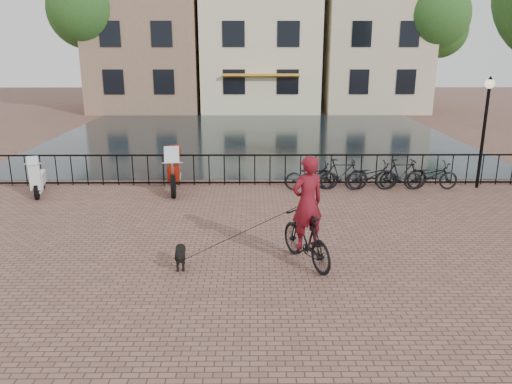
{
  "coord_description": "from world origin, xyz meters",
  "views": [
    {
      "loc": [
        -0.09,
        -7.91,
        4.37
      ],
      "look_at": [
        0.0,
        3.0,
        1.2
      ],
      "focal_mm": 35.0,
      "sensor_mm": 36.0,
      "label": 1
    }
  ],
  "objects_px": {
    "cyclist": "(307,217)",
    "motorcycle": "(174,165)",
    "scooter": "(38,173)",
    "dog": "(180,256)",
    "lamp_post": "(486,114)"
  },
  "relations": [
    {
      "from": "cyclist",
      "to": "motorcycle",
      "type": "height_order",
      "value": "cyclist"
    },
    {
      "from": "motorcycle",
      "to": "scooter",
      "type": "distance_m",
      "value": 4.13
    },
    {
      "from": "cyclist",
      "to": "dog",
      "type": "xyz_separation_m",
      "value": [
        -2.59,
        -0.18,
        -0.77
      ]
    },
    {
      "from": "dog",
      "to": "motorcycle",
      "type": "relative_size",
      "value": 0.34
    },
    {
      "from": "dog",
      "to": "motorcycle",
      "type": "height_order",
      "value": "motorcycle"
    },
    {
      "from": "lamp_post",
      "to": "dog",
      "type": "height_order",
      "value": "lamp_post"
    },
    {
      "from": "motorcycle",
      "to": "dog",
      "type": "bearing_deg",
      "value": -86.59
    },
    {
      "from": "cyclist",
      "to": "motorcycle",
      "type": "distance_m",
      "value": 6.72
    },
    {
      "from": "lamp_post",
      "to": "dog",
      "type": "xyz_separation_m",
      "value": [
        -8.76,
        -6.06,
        -2.12
      ]
    },
    {
      "from": "lamp_post",
      "to": "motorcycle",
      "type": "xyz_separation_m",
      "value": [
        -9.75,
        -0.2,
        -1.56
      ]
    },
    {
      "from": "cyclist",
      "to": "scooter",
      "type": "relative_size",
      "value": 1.78
    },
    {
      "from": "motorcycle",
      "to": "scooter",
      "type": "xyz_separation_m",
      "value": [
        -4.1,
        -0.45,
        -0.13
      ]
    },
    {
      "from": "scooter",
      "to": "lamp_post",
      "type": "bearing_deg",
      "value": -11.79
    },
    {
      "from": "lamp_post",
      "to": "motorcycle",
      "type": "height_order",
      "value": "lamp_post"
    },
    {
      "from": "lamp_post",
      "to": "motorcycle",
      "type": "bearing_deg",
      "value": -178.84
    }
  ]
}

